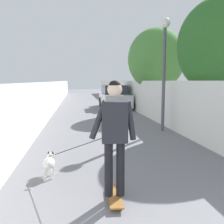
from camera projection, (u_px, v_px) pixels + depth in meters
name	position (u px, v px, depth m)	size (l,w,h in m)	color
ground_plane	(96.00, 112.00, 14.97)	(80.00, 80.00, 0.00)	slate
wall_left	(47.00, 100.00, 12.54)	(48.00, 0.30, 1.77)	silver
fence_right	(147.00, 98.00, 13.24)	(48.00, 0.30, 1.84)	silver
tree_right_near	(220.00, 46.00, 8.73)	(2.92, 2.92, 4.71)	#473523
tree_right_mid	(156.00, 59.00, 14.07)	(3.16, 3.16, 4.76)	brown
lamp_post	(164.00, 54.00, 8.91)	(0.36, 0.36, 4.03)	#4C4C51
skateboard	(115.00, 196.00, 3.87)	(0.81, 0.24, 0.08)	brown
person_skateboarder	(115.00, 129.00, 3.74)	(0.24, 0.71, 1.76)	black
dog	(49.00, 163.00, 4.82)	(1.43, 1.23, 1.06)	white
car_near	(114.00, 97.00, 16.91)	(4.17, 1.80, 1.54)	silver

